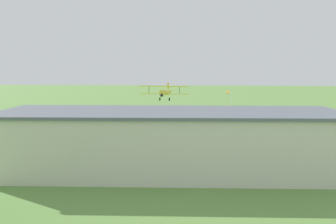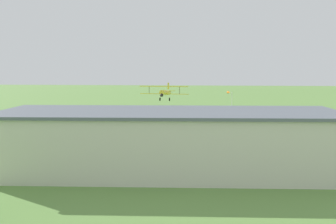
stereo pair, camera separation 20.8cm
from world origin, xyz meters
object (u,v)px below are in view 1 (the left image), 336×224
Objects in this scene: biplane at (165,92)px; car_yellow at (42,143)px; person_crossing_taxiway at (61,140)px; person_walking_on_apron at (263,140)px; hangar at (170,141)px; person_by_parked_cars at (71,138)px; person_beside_truck at (310,149)px; person_near_hangar_door at (56,137)px; windsock at (229,95)px.

biplane is 25.77m from car_yellow.
person_walking_on_apron reaches higher than person_crossing_taxiway.
person_walking_on_apron is (-17.00, 12.24, -6.91)m from biplane.
person_by_parked_cars is at bearing -42.10° from hangar.
car_yellow is at bearing 50.53° from person_crossing_taxiway.
biplane reaches higher than hangar.
car_yellow is (17.38, 17.75, -6.86)m from biplane.
person_by_parked_cars is at bearing -8.39° from person_beside_truck.
hangar is 26.49m from person_near_hangar_door.
hangar is 24.23m from person_by_parked_cars.
windsock is at bearing -75.67° from person_beside_truck.
windsock is (-29.08, -31.68, 5.28)m from person_crossing_taxiway.
windsock is (-28.22, -29.49, 5.24)m from person_by_parked_cars.
person_by_parked_cars reaches higher than person_crossing_taxiway.
biplane is 5.73× the size of person_near_hangar_door.
hangar is 24.40× the size of person_near_hangar_door.
person_crossing_taxiway reaches higher than person_beside_truck.
person_near_hangar_door reaches higher than person_walking_on_apron.
hangar is at bearing 151.05° from car_yellow.
person_crossing_taxiway is 32.48m from person_walking_on_apron.
biplane reaches higher than person_by_parked_cars.
person_walking_on_apron reaches higher than person_beside_truck.
person_crossing_taxiway is at bearing -36.71° from hangar.
biplane is 6.03× the size of person_crossing_taxiway.
person_walking_on_apron is 0.23× the size of windsock.
hangar is 5.88× the size of windsock.
hangar is 25.65× the size of person_crossing_taxiway.
person_crossing_taxiway is at bearing 44.87° from biplane.
person_beside_truck is (-22.67, 18.57, -6.96)m from biplane.
person_near_hangar_door is (20.48, -16.56, -2.84)m from hangar.
person_near_hangar_door is at bearing -93.00° from car_yellow.
windsock is at bearing -129.95° from biplane.
hangar is 29.69m from biplane.
hangar is 4.26× the size of biplane.
car_yellow is at bearing -1.17° from person_beside_truck.
biplane is 2.08× the size of car_yellow.
person_crossing_taxiway is at bearing 124.14° from person_near_hangar_door.
windsock reaches higher than person_beside_truck.
car_yellow is 5.09m from person_near_hangar_door.
person_beside_truck is at bearing 140.69° from biplane.
person_beside_truck is at bearing -151.11° from hangar.
windsock reaches higher than person_near_hangar_door.
biplane reaches higher than person_crossing_taxiway.
person_crossing_taxiway is at bearing 5.35° from person_walking_on_apron.
hangar is at bearing 77.19° from windsock.
hangar reaches higher than person_crossing_taxiway.
person_near_hangar_door is 34.12m from person_walking_on_apron.
person_crossing_taxiway is 1.04× the size of person_beside_truck.
biplane is at bearing -137.90° from person_by_parked_cars.
car_yellow is 5.48m from person_by_parked_cars.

